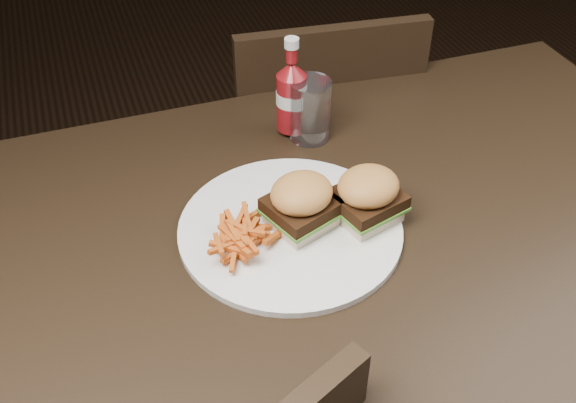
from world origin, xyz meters
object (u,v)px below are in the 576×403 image
object	(u,v)px
chair_far	(306,157)
plate	(290,229)
dining_table	(363,231)
ketchup_bottle	(291,102)
tumbler	(310,110)

from	to	relation	value
chair_far	plate	world-z (taller)	plate
plate	dining_table	bearing A→B (deg)	-7.58
dining_table	ketchup_bottle	bearing A→B (deg)	95.33
ketchup_bottle	plate	bearing A→B (deg)	-109.91
ketchup_bottle	tumbler	distance (m)	0.04
plate	tumbler	size ratio (longest dim) A/B	3.01
plate	tumbler	xyz separation A→B (m)	(0.11, 0.22, 0.05)
dining_table	plate	world-z (taller)	plate
dining_table	ketchup_bottle	world-z (taller)	ketchup_bottle
tumbler	plate	bearing A→B (deg)	-117.43
dining_table	tumbler	xyz separation A→B (m)	(0.00, 0.23, 0.08)
chair_far	plate	xyz separation A→B (m)	(-0.24, -0.56, 0.33)
ketchup_bottle	tumbler	world-z (taller)	ketchup_bottle
dining_table	chair_far	bearing A→B (deg)	77.40
plate	ketchup_bottle	distance (m)	0.27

